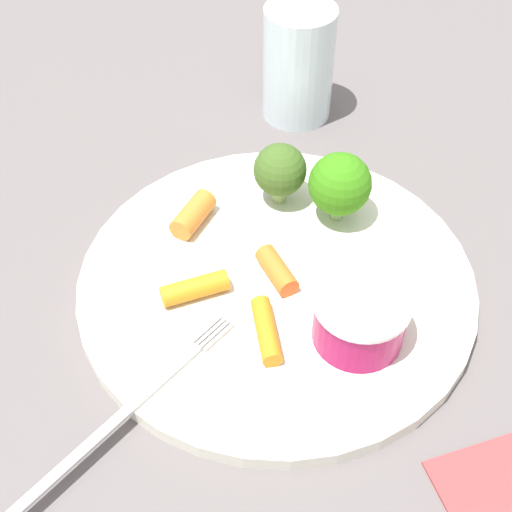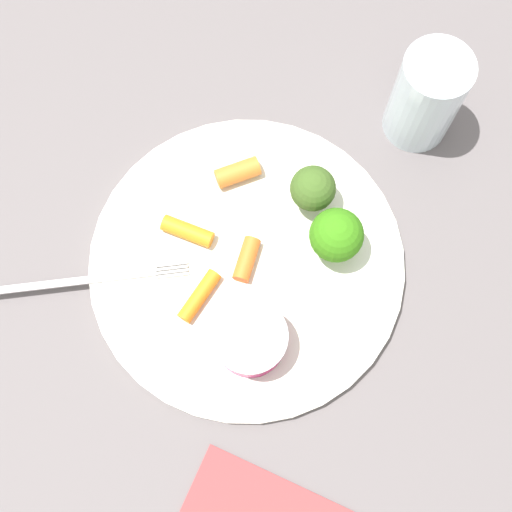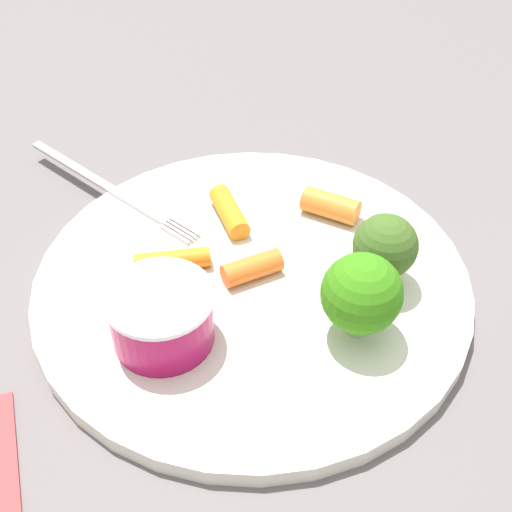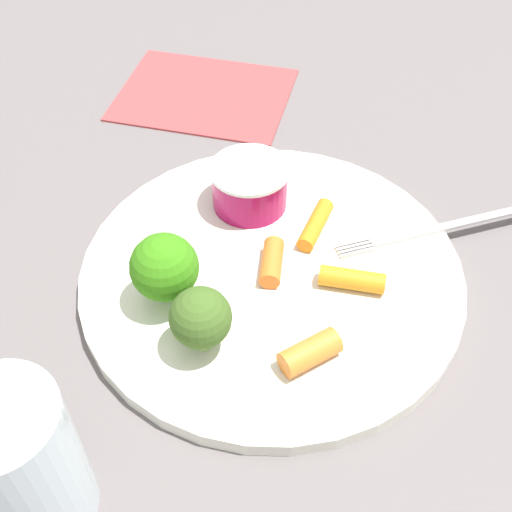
% 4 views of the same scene
% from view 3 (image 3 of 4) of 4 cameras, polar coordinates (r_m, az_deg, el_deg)
% --- Properties ---
extents(ground_plane, '(2.40, 2.40, 0.00)m').
position_cam_3_polar(ground_plane, '(0.45, -0.33, -2.81)').
color(ground_plane, '#605959').
extents(plate, '(0.28, 0.28, 0.01)m').
position_cam_3_polar(plate, '(0.44, -0.33, -2.27)').
color(plate, silver).
rests_on(plate, ground_plane).
extents(sauce_cup, '(0.06, 0.06, 0.04)m').
position_cam_3_polar(sauce_cup, '(0.39, -7.94, -5.09)').
color(sauce_cup, '#9D0F4A').
rests_on(sauce_cup, plate).
extents(broccoli_floret_0, '(0.04, 0.04, 0.05)m').
position_cam_3_polar(broccoli_floret_0, '(0.42, 10.79, 0.78)').
color(broccoli_floret_0, '#8DB063').
rests_on(broccoli_floret_0, plate).
extents(broccoli_floret_1, '(0.05, 0.05, 0.06)m').
position_cam_3_polar(broccoli_floret_1, '(0.39, 8.85, -3.17)').
color(broccoli_floret_1, '#8CB96F').
rests_on(broccoli_floret_1, plate).
extents(carrot_stick_0, '(0.02, 0.05, 0.01)m').
position_cam_3_polar(carrot_stick_0, '(0.44, -7.03, -0.36)').
color(carrot_stick_0, orange).
rests_on(carrot_stick_0, plate).
extents(carrot_stick_1, '(0.03, 0.04, 0.02)m').
position_cam_3_polar(carrot_stick_1, '(0.43, -0.28, -0.98)').
color(carrot_stick_1, orange).
rests_on(carrot_stick_1, plate).
extents(carrot_stick_2, '(0.04, 0.04, 0.02)m').
position_cam_3_polar(carrot_stick_2, '(0.48, 6.28, 4.23)').
color(carrot_stick_2, orange).
rests_on(carrot_stick_2, plate).
extents(carrot_stick_3, '(0.05, 0.03, 0.01)m').
position_cam_3_polar(carrot_stick_3, '(0.47, -2.25, 3.72)').
color(carrot_stick_3, orange).
rests_on(carrot_stick_3, plate).
extents(fork, '(0.13, 0.14, 0.00)m').
position_cam_3_polar(fork, '(0.52, -12.03, 5.47)').
color(fork, '#BDB9B8').
rests_on(fork, plate).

